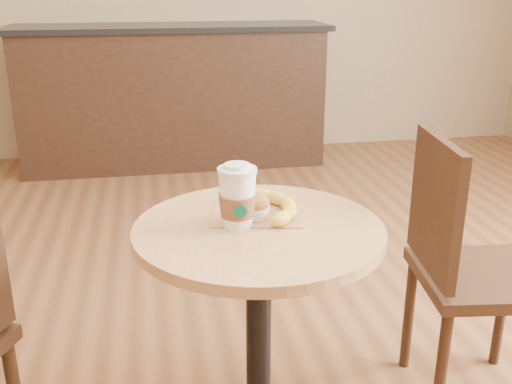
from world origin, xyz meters
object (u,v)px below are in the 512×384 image
muffin (255,207)px  cafe_table (259,304)px  coffee_cup (237,199)px  chair_right (465,264)px  banana (268,205)px

muffin → cafe_table: bearing=-87.8°
coffee_cup → chair_right: bearing=11.1°
cafe_table → muffin: (-0.00, 0.04, 0.27)m
chair_right → banana: 0.71m
cafe_table → muffin: 0.27m
cafe_table → muffin: muffin is taller
muffin → banana: muffin is taller
chair_right → banana: (-0.66, -0.07, 0.27)m
cafe_table → banana: (0.04, 0.08, 0.25)m
coffee_cup → muffin: 0.07m
cafe_table → coffee_cup: (-0.05, 0.01, 0.31)m
banana → coffee_cup: bearing=-157.0°
cafe_table → coffee_cup: size_ratio=4.42×
cafe_table → coffee_cup: coffee_cup is taller
coffee_cup → muffin: bearing=33.6°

